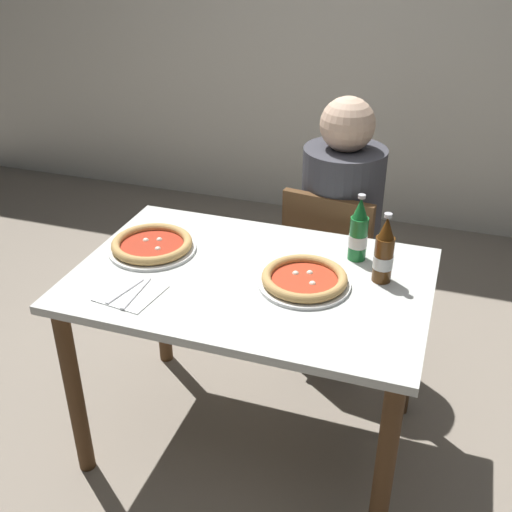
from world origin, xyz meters
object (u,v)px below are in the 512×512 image
dining_table_main (251,304)px  diner_seated (339,240)px  napkin_with_cutlery (131,293)px  beer_bottle_center (359,232)px  pizza_margherita_near (152,245)px  pizza_marinara_far (305,279)px  chair_behind_table (333,266)px  beer_bottle_left (384,253)px

dining_table_main → diner_seated: 0.68m
diner_seated → napkin_with_cutlery: size_ratio=5.99×
beer_bottle_center → dining_table_main: bearing=-143.6°
pizza_margherita_near → pizza_marinara_far: size_ratio=1.03×
diner_seated → pizza_marinara_far: 0.68m
dining_table_main → chair_behind_table: chair_behind_table is taller
diner_seated → beer_bottle_center: 0.53m
diner_seated → beer_bottle_left: (0.25, -0.55, 0.27)m
pizza_margherita_near → napkin_with_cutlery: 0.30m
beer_bottle_left → chair_behind_table: bearing=117.5°
pizza_marinara_far → beer_bottle_left: 0.27m
beer_bottle_left → beer_bottle_center: bearing=131.4°
pizza_margherita_near → beer_bottle_left: 0.83m
pizza_marinara_far → beer_bottle_center: (0.13, 0.23, 0.08)m
chair_behind_table → pizza_marinara_far: (0.02, -0.61, 0.29)m
diner_seated → beer_bottle_left: diner_seated is taller
pizza_marinara_far → beer_bottle_center: size_ratio=1.25×
diner_seated → napkin_with_cutlery: (-0.51, -0.89, 0.17)m
chair_behind_table → napkin_with_cutlery: size_ratio=4.21×
beer_bottle_left → pizza_margherita_near: bearing=-176.0°
dining_table_main → diner_seated: bearing=75.3°
diner_seated → pizza_margherita_near: 0.86m
chair_behind_table → beer_bottle_left: beer_bottle_left is taller
pizza_margherita_near → napkin_with_cutlery: pizza_margherita_near is taller
napkin_with_cutlery → pizza_marinara_far: bearing=24.4°
diner_seated → napkin_with_cutlery: 1.04m
pizza_margherita_near → beer_bottle_center: (0.72, 0.18, 0.08)m
beer_bottle_left → beer_bottle_center: (-0.11, 0.12, 0.00)m
diner_seated → napkin_with_cutlery: diner_seated is taller
diner_seated → napkin_with_cutlery: bearing=-119.6°
beer_bottle_center → chair_behind_table: bearing=112.0°
pizza_margherita_near → diner_seated: bearing=46.5°
chair_behind_table → napkin_with_cutlery: chair_behind_table is taller
chair_behind_table → diner_seated: bearing=-93.2°
dining_table_main → pizza_margherita_near: (-0.40, 0.05, 0.13)m
chair_behind_table → pizza_marinara_far: chair_behind_table is taller
chair_behind_table → beer_bottle_center: (0.15, -0.38, 0.37)m
pizza_marinara_far → napkin_with_cutlery: bearing=-155.6°
pizza_marinara_far → chair_behind_table: bearing=92.1°
chair_behind_table → napkin_with_cutlery: (-0.50, -0.84, 0.27)m
pizza_margherita_near → beer_bottle_center: bearing=14.0°
beer_bottle_left → diner_seated: bearing=114.4°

